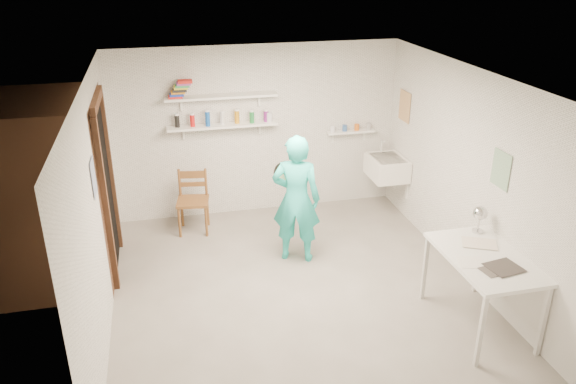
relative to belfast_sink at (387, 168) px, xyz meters
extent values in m
cube|color=slate|center=(-1.75, -1.70, -0.71)|extent=(4.00, 4.50, 0.02)
cube|color=silver|center=(-1.75, -1.70, 1.71)|extent=(4.00, 4.50, 0.02)
cube|color=silver|center=(-1.75, 0.56, 0.50)|extent=(4.00, 0.02, 2.40)
cube|color=silver|center=(-1.75, -3.96, 0.50)|extent=(4.00, 0.02, 2.40)
cube|color=silver|center=(-3.76, -1.70, 0.50)|extent=(0.02, 4.50, 2.40)
cube|color=silver|center=(0.26, -1.70, 0.50)|extent=(0.02, 4.50, 2.40)
cube|color=black|center=(-3.74, -0.65, 0.30)|extent=(0.02, 0.90, 2.00)
cube|color=brown|center=(-4.45, -0.65, 0.35)|extent=(1.40, 1.50, 2.10)
cube|color=brown|center=(-3.72, -0.65, 1.35)|extent=(0.06, 1.05, 0.10)
cube|color=brown|center=(-3.72, -1.15, 0.30)|extent=(0.06, 0.10, 2.00)
cube|color=brown|center=(-3.72, -0.15, 0.30)|extent=(0.06, 0.10, 2.00)
cube|color=white|center=(-2.25, 0.43, 0.65)|extent=(1.50, 0.22, 0.03)
cube|color=white|center=(-2.25, 0.43, 1.05)|extent=(1.50, 0.22, 0.03)
cube|color=white|center=(-0.40, 0.47, 0.42)|extent=(0.70, 0.14, 0.03)
cube|color=#334C7F|center=(-3.74, -1.65, 0.85)|extent=(0.01, 0.28, 0.36)
cube|color=#995933|center=(0.24, 0.10, 0.85)|extent=(0.01, 0.34, 0.42)
cube|color=#3F724C|center=(0.24, -2.25, 0.80)|extent=(0.01, 0.30, 0.38)
cube|color=white|center=(0.00, 0.00, 0.00)|extent=(0.48, 0.60, 0.30)
imported|color=#2AD3C6|center=(-1.57, -0.97, 0.10)|extent=(0.68, 0.57, 1.60)
cylinder|color=beige|center=(-1.65, -0.77, 0.37)|extent=(0.28, 0.14, 0.29)
cube|color=brown|center=(-2.74, 0.05, -0.26)|extent=(0.47, 0.45, 0.88)
cube|color=silver|center=(-0.11, -2.72, -0.30)|extent=(0.72, 1.20, 0.80)
sphere|color=silver|center=(0.09, -2.23, 0.32)|extent=(0.15, 0.15, 0.15)
cylinder|color=black|center=(-2.85, 0.43, 0.75)|extent=(0.06, 0.06, 0.17)
cylinder|color=red|center=(-2.65, 0.43, 0.75)|extent=(0.06, 0.06, 0.17)
cylinder|color=blue|center=(-2.45, 0.43, 0.75)|extent=(0.06, 0.06, 0.17)
cylinder|color=white|center=(-2.25, 0.43, 0.75)|extent=(0.06, 0.06, 0.17)
cylinder|color=orange|center=(-2.05, 0.43, 0.75)|extent=(0.06, 0.06, 0.17)
cylinder|color=#268C3F|center=(-1.85, 0.43, 0.75)|extent=(0.06, 0.06, 0.17)
cylinder|color=#8C268C|center=(-1.65, 0.43, 0.75)|extent=(0.06, 0.06, 0.17)
cube|color=red|center=(-2.85, 0.43, 1.08)|extent=(0.18, 0.14, 0.03)
cube|color=#1933A5|center=(-2.83, 0.43, 1.11)|extent=(0.18, 0.14, 0.03)
cube|color=orange|center=(-2.81, 0.43, 1.14)|extent=(0.18, 0.14, 0.03)
cube|color=black|center=(-2.79, 0.43, 1.16)|extent=(0.18, 0.14, 0.03)
cube|color=yellow|center=(-2.77, 0.43, 1.19)|extent=(0.18, 0.14, 0.03)
cube|color=#338C4C|center=(-2.75, 0.43, 1.22)|extent=(0.18, 0.14, 0.03)
cube|color=#8C3F8C|center=(-2.73, 0.43, 1.25)|extent=(0.18, 0.14, 0.03)
cube|color=red|center=(-2.71, 0.43, 1.27)|extent=(0.18, 0.14, 0.03)
cylinder|color=silver|center=(-0.61, 0.47, 0.48)|extent=(0.07, 0.07, 0.09)
cylinder|color=#335999|center=(-0.47, 0.47, 0.48)|extent=(0.07, 0.07, 0.09)
cylinder|color=orange|center=(-0.33, 0.47, 0.48)|extent=(0.07, 0.07, 0.09)
cylinder|color=#999999|center=(-0.19, 0.47, 0.48)|extent=(0.07, 0.07, 0.09)
cube|color=silver|center=(-0.11, -2.72, 0.10)|extent=(0.30, 0.22, 0.00)
cube|color=#4C4742|center=(-0.11, -2.72, 0.11)|extent=(0.30, 0.22, 0.00)
cube|color=beige|center=(-0.11, -2.72, 0.11)|extent=(0.30, 0.22, 0.00)
cube|color=#383330|center=(-0.11, -2.72, 0.12)|extent=(0.30, 0.22, 0.00)
camera|label=1|loc=(-3.07, -6.90, 2.85)|focal=35.00mm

